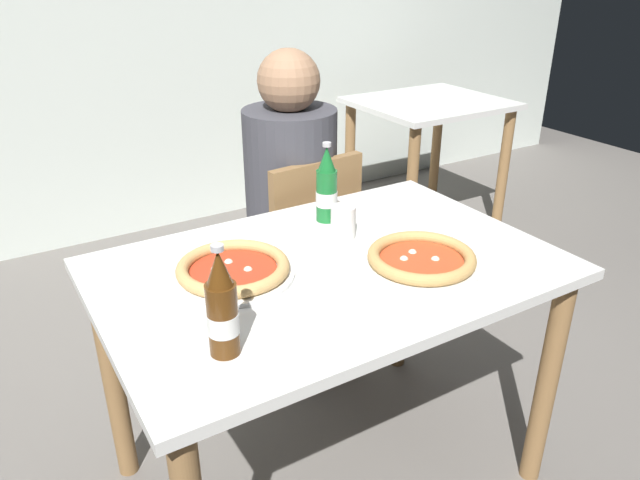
# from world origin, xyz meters

# --- Properties ---
(ground_plane) EXTENTS (8.00, 8.00, 0.00)m
(ground_plane) POSITION_xyz_m (0.00, 0.00, 0.00)
(ground_plane) COLOR slate
(dining_table_main) EXTENTS (1.20, 0.80, 0.75)m
(dining_table_main) POSITION_xyz_m (0.00, 0.00, 0.64)
(dining_table_main) COLOR silver
(dining_table_main) RESTS_ON ground_plane
(chair_behind_table) EXTENTS (0.44, 0.44, 0.85)m
(chair_behind_table) POSITION_xyz_m (0.25, 0.61, 0.48)
(chair_behind_table) COLOR olive
(chair_behind_table) RESTS_ON ground_plane
(diner_seated) EXTENTS (0.34, 0.34, 1.21)m
(diner_seated) POSITION_xyz_m (0.24, 0.66, 0.58)
(diner_seated) COLOR #2D3342
(diner_seated) RESTS_ON ground_plane
(dining_table_background) EXTENTS (0.80, 0.70, 0.75)m
(dining_table_background) POSITION_xyz_m (1.53, 1.37, 0.59)
(dining_table_background) COLOR silver
(dining_table_background) RESTS_ON ground_plane
(pizza_margherita_near) EXTENTS (0.31, 0.31, 0.04)m
(pizza_margherita_near) POSITION_xyz_m (-0.25, 0.07, 0.77)
(pizza_margherita_near) COLOR white
(pizza_margherita_near) RESTS_ON dining_table_main
(pizza_marinara_far) EXTENTS (0.31, 0.31, 0.04)m
(pizza_marinara_far) POSITION_xyz_m (0.20, -0.14, 0.77)
(pizza_marinara_far) COLOR white
(pizza_marinara_far) RESTS_ON dining_table_main
(beer_bottle_left) EXTENTS (0.07, 0.07, 0.25)m
(beer_bottle_left) POSITION_xyz_m (-0.39, -0.22, 0.85)
(beer_bottle_left) COLOR #512D0F
(beer_bottle_left) RESTS_ON dining_table_main
(beer_bottle_center) EXTENTS (0.07, 0.07, 0.25)m
(beer_bottle_center) POSITION_xyz_m (0.15, 0.25, 0.85)
(beer_bottle_center) COLOR #196B2D
(beer_bottle_center) RESTS_ON dining_table_main
(paper_cup) EXTENTS (0.07, 0.07, 0.09)m
(paper_cup) POSITION_xyz_m (0.12, 0.12, 0.80)
(paper_cup) COLOR white
(paper_cup) RESTS_ON dining_table_main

